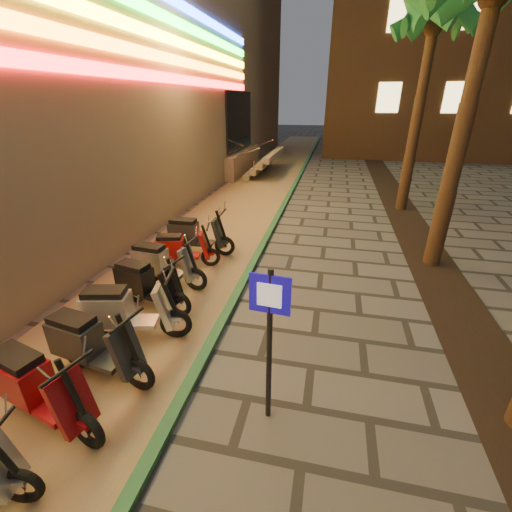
% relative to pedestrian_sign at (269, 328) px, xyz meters
% --- Properties ---
extents(parking_strip, '(3.40, 60.00, 0.01)m').
position_rel_pedestrian_sign_xyz_m(parking_strip, '(-2.93, 8.55, -1.42)').
color(parking_strip, '#8C7251').
rests_on(parking_strip, ground).
extents(green_curb, '(0.18, 60.00, 0.10)m').
position_rel_pedestrian_sign_xyz_m(green_curb, '(-1.23, 8.55, -1.38)').
color(green_curb, '#235D36').
rests_on(green_curb, ground).
extents(planting_strip, '(1.20, 40.00, 0.02)m').
position_rel_pedestrian_sign_xyz_m(planting_strip, '(3.27, 3.55, -1.42)').
color(planting_strip, black).
rests_on(planting_strip, ground).
extents(palm_d, '(2.97, 3.02, 7.16)m').
position_rel_pedestrian_sign_xyz_m(palm_d, '(3.27, 10.55, 4.52)').
color(palm_d, '#472D19').
rests_on(palm_d, ground).
extents(pedestrian_sign, '(0.49, 0.10, 2.20)m').
position_rel_pedestrian_sign_xyz_m(pedestrian_sign, '(0.00, 0.00, 0.00)').
color(pedestrian_sign, black).
rests_on(pedestrian_sign, ground).
extents(scooter_5, '(1.81, 0.89, 1.28)m').
position_rel_pedestrian_sign_xyz_m(scooter_5, '(-2.87, -0.69, -0.87)').
color(scooter_5, black).
rests_on(scooter_5, ground).
extents(scooter_6, '(1.79, 0.76, 1.26)m').
position_rel_pedestrian_sign_xyz_m(scooter_6, '(-2.75, 0.20, -0.88)').
color(scooter_6, black).
rests_on(scooter_6, ground).
extents(scooter_7, '(1.83, 0.86, 1.29)m').
position_rel_pedestrian_sign_xyz_m(scooter_7, '(-2.74, 1.10, -0.87)').
color(scooter_7, black).
rests_on(scooter_7, ground).
extents(scooter_8, '(1.71, 0.78, 1.20)m').
position_rel_pedestrian_sign_xyz_m(scooter_8, '(-2.91, 2.11, -0.91)').
color(scooter_8, black).
rests_on(scooter_8, ground).
extents(scooter_9, '(1.76, 0.63, 1.24)m').
position_rel_pedestrian_sign_xyz_m(scooter_9, '(-3.01, 3.00, -0.89)').
color(scooter_9, black).
rests_on(scooter_9, ground).
extents(scooter_10, '(1.57, 0.77, 1.11)m').
position_rel_pedestrian_sign_xyz_m(scooter_10, '(-2.99, 3.98, -0.94)').
color(scooter_10, black).
rests_on(scooter_10, ground).
extents(scooter_11, '(1.80, 0.63, 1.27)m').
position_rel_pedestrian_sign_xyz_m(scooter_11, '(-2.96, 4.82, -0.88)').
color(scooter_11, black).
rests_on(scooter_11, ground).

